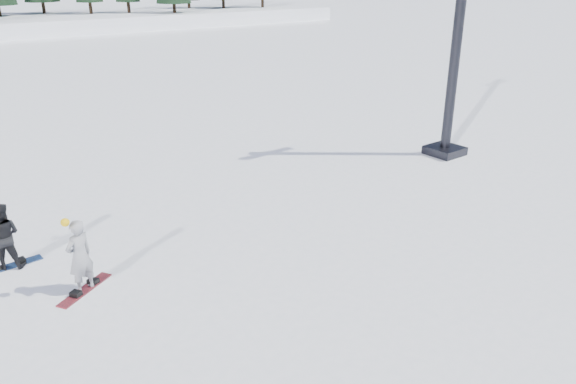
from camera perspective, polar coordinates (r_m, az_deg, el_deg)
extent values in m
plane|color=white|center=(12.84, -27.20, -12.16)|extent=(420.00, 420.00, 0.00)
ellipsoid|color=white|center=(225.80, -4.25, 17.01)|extent=(156.00, 120.00, 50.40)
ellipsoid|color=white|center=(172.93, -13.32, 15.39)|extent=(117.00, 90.00, 45.00)
cylinder|color=black|center=(21.23, 16.72, 14.06)|extent=(0.36, 0.36, 8.05)
cube|color=black|center=(22.06, 15.62, 4.09)|extent=(1.29, 1.29, 0.30)
imported|color=#B0B0B5|center=(13.00, -20.41, -6.15)|extent=(0.73, 0.62, 1.71)
sphere|color=#F0B70C|center=(12.47, -21.71, -2.89)|extent=(0.18, 0.18, 0.18)
imported|color=black|center=(14.71, -26.98, -4.02)|extent=(0.98, 0.88, 1.64)
cube|color=maroon|center=(13.40, -19.93, -9.32)|extent=(1.39, 1.09, 0.03)
cube|color=navy|center=(15.05, -26.45, -6.78)|extent=(1.52, 0.47, 0.03)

